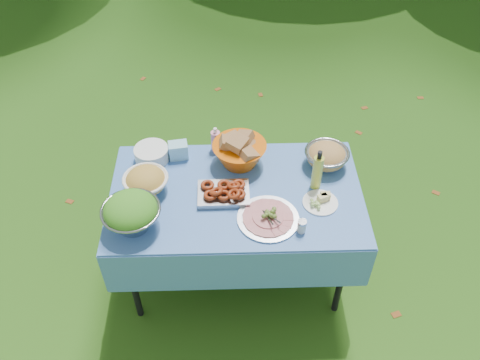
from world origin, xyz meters
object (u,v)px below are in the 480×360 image
picnic_table (236,234)px  salad_bowl (131,213)px  plate_stack (152,154)px  charcuterie_platter (268,215)px  oil_bottle (318,170)px  bread_bowl (239,149)px  pasta_bowl_steel (327,156)px

picnic_table → salad_bowl: 0.78m
plate_stack → charcuterie_platter: (0.68, -0.51, -0.00)m
charcuterie_platter → oil_bottle: oil_bottle is taller
bread_bowl → charcuterie_platter: bearing=-72.8°
picnic_table → plate_stack: bearing=149.2°
plate_stack → pasta_bowl_steel: 1.07m
bread_bowl → picnic_table: bearing=-96.0°
bread_bowl → plate_stack: bearing=174.9°
salad_bowl → plate_stack: bearing=84.6°
salad_bowl → pasta_bowl_steel: size_ratio=1.20×
plate_stack → oil_bottle: size_ratio=0.78×
picnic_table → pasta_bowl_steel: 0.75m
bread_bowl → salad_bowl: bearing=-140.4°
salad_bowl → bread_bowl: (0.59, 0.49, 0.01)m
picnic_table → plate_stack: (-0.51, 0.30, 0.42)m
picnic_table → pasta_bowl_steel: (0.55, 0.23, 0.45)m
picnic_table → oil_bottle: (0.47, 0.04, 0.52)m
pasta_bowl_steel → charcuterie_platter: bearing=-131.3°
bread_bowl → pasta_bowl_steel: size_ratio=1.24×
oil_bottle → plate_stack: bearing=164.8°
oil_bottle → salad_bowl: bearing=-165.3°
picnic_table → charcuterie_platter: (0.17, -0.21, 0.42)m
picnic_table → bread_bowl: size_ratio=4.47×
charcuterie_platter → bread_bowl: bearing=107.2°
bread_bowl → oil_bottle: bearing=-26.4°
pasta_bowl_steel → oil_bottle: 0.22m
pasta_bowl_steel → oil_bottle: oil_bottle is taller
picnic_table → plate_stack: plate_stack is taller
pasta_bowl_steel → oil_bottle: size_ratio=0.97×
pasta_bowl_steel → oil_bottle: bearing=-115.0°
picnic_table → bread_bowl: (0.03, 0.26, 0.49)m
picnic_table → pasta_bowl_steel: size_ratio=5.55×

